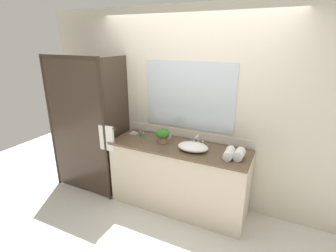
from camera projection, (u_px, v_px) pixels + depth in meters
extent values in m
plane|color=silver|center=(178.00, 206.00, 3.55)|extent=(8.00, 8.00, 0.00)
cube|color=beige|center=(189.00, 109.00, 3.42)|extent=(4.40, 0.05, 2.60)
cube|color=beige|center=(188.00, 134.00, 3.51)|extent=(1.80, 0.01, 0.11)
cube|color=silver|center=(189.00, 96.00, 3.33)|extent=(1.23, 0.01, 0.88)
cube|color=beige|center=(178.00, 178.00, 3.41)|extent=(1.80, 0.56, 0.87)
cube|color=brown|center=(179.00, 147.00, 3.26)|extent=(1.80, 0.58, 0.03)
cylinder|color=#2D2319|center=(51.00, 124.00, 3.80)|extent=(0.04, 0.04, 2.00)
cylinder|color=#2D2319|center=(105.00, 134.00, 3.39)|extent=(0.04, 0.04, 2.00)
cube|color=#2D2319|center=(67.00, 56.00, 3.28)|extent=(1.00, 0.04, 0.04)
cube|color=#382B21|center=(76.00, 129.00, 3.59)|extent=(0.96, 0.01, 1.96)
cube|color=#382B21|center=(118.00, 128.00, 3.63)|extent=(0.01, 0.57, 1.96)
cylinder|color=#2D2319|center=(106.00, 127.00, 3.36)|extent=(0.32, 0.02, 0.02)
cube|color=white|center=(107.00, 138.00, 3.40)|extent=(0.22, 0.04, 0.34)
ellipsoid|color=white|center=(193.00, 147.00, 3.13)|extent=(0.38, 0.28, 0.09)
cube|color=silver|center=(198.00, 144.00, 3.30)|extent=(0.17, 0.04, 0.02)
cylinder|color=silver|center=(198.00, 139.00, 3.28)|extent=(0.02, 0.02, 0.11)
cylinder|color=silver|center=(197.00, 136.00, 3.22)|extent=(0.02, 0.11, 0.02)
cylinder|color=silver|center=(194.00, 141.00, 3.32)|extent=(0.02, 0.02, 0.04)
cylinder|color=silver|center=(203.00, 143.00, 3.27)|extent=(0.02, 0.02, 0.04)
cylinder|color=#B77A51|center=(163.00, 140.00, 3.35)|extent=(0.11, 0.11, 0.07)
ellipsoid|color=#306D24|center=(163.00, 134.00, 3.32)|extent=(0.18, 0.18, 0.13)
cube|color=silver|center=(134.00, 133.00, 3.68)|extent=(0.10, 0.07, 0.01)
ellipsoid|color=silver|center=(133.00, 132.00, 3.67)|extent=(0.07, 0.04, 0.02)
cylinder|color=#4C7056|center=(144.00, 136.00, 3.49)|extent=(0.03, 0.03, 0.08)
cylinder|color=#B7B2A8|center=(143.00, 133.00, 3.48)|extent=(0.02, 0.02, 0.01)
cylinder|color=#4C7056|center=(141.00, 134.00, 3.58)|extent=(0.03, 0.03, 0.06)
cylinder|color=#9E895B|center=(141.00, 131.00, 3.57)|extent=(0.03, 0.03, 0.02)
cylinder|color=white|center=(170.00, 136.00, 3.50)|extent=(0.03, 0.03, 0.08)
cylinder|color=#9E895B|center=(170.00, 132.00, 3.49)|extent=(0.02, 0.02, 0.02)
cylinder|color=white|center=(239.00, 154.00, 2.90)|extent=(0.12, 0.19, 0.11)
cylinder|color=white|center=(229.00, 153.00, 2.93)|extent=(0.12, 0.23, 0.11)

